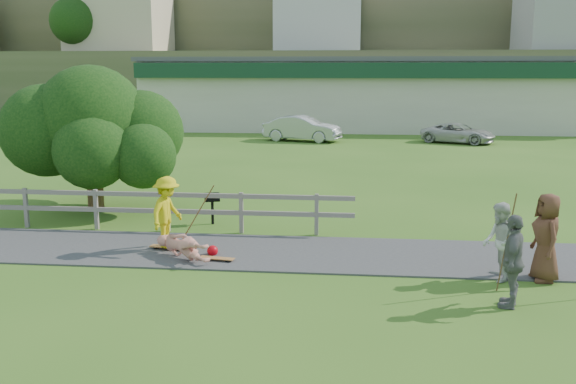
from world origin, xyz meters
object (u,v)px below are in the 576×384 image
spectator_c (546,237)px  skater_fallen (183,247)px  car_white (458,133)px  spectator_a (499,242)px  skater_rider (167,216)px  bbq (212,209)px  spectator_b (513,261)px  car_silver (302,129)px  tree (93,144)px

spectator_c → skater_fallen: bearing=-101.3°
skater_fallen → car_white: bearing=17.6°
spectator_a → car_white: 25.55m
skater_rider → bbq: bearing=5.9°
car_white → bbq: car_white is taller
bbq → spectator_a: bearing=-49.5°
bbq → spectator_b: bearing=-58.1°
car_silver → car_white: size_ratio=1.11×
car_silver → spectator_a: bearing=-150.7°
spectator_b → bbq: 8.92m
car_silver → spectator_c: bearing=-148.6°
spectator_a → bbq: bearing=-121.8°
spectator_a → bbq: (-6.94, 4.18, -0.38)m
spectator_a → bbq: spectator_a is taller
spectator_c → tree: 13.20m
car_silver → car_white: 9.21m
tree → spectator_c: bearing=-25.1°
skater_fallen → spectator_c: spectator_c is taller
car_silver → car_white: (9.21, -0.03, -0.18)m
tree → spectator_b: bearing=-33.4°
car_silver → skater_fallen: bearing=-165.9°
bbq → spectator_c: bearing=-45.9°
spectator_b → spectator_c: (1.03, 1.60, 0.05)m
car_silver → tree: bearing=-177.9°
car_white → car_silver: bearing=113.9°
spectator_c → car_silver: (-7.15, 25.32, -0.15)m
skater_rider → tree: 5.68m
tree → car_silver: bearing=76.4°
skater_fallen → spectator_a: (6.85, -0.73, 0.51)m
skater_rider → spectator_a: (7.40, -1.40, -0.04)m
car_silver → bbq: car_silver is taller
spectator_c → car_white: bearing=168.8°
car_white → tree: bearing=168.8°
car_silver → car_white: bearing=-74.6°
skater_rider → car_silver: size_ratio=0.37×
spectator_a → skater_rider: bearing=-101.4°
skater_rider → spectator_b: size_ratio=0.98×
skater_rider → car_silver: (1.20, 24.00, -0.09)m
spectator_b → spectator_c: size_ratio=0.95×
spectator_a → car_silver: 26.15m
skater_fallen → spectator_b: bearing=-68.9°
spectator_b → car_white: size_ratio=0.41×
spectator_a → car_silver: (-6.20, 25.40, -0.05)m
spectator_a → spectator_b: 1.51m
skater_rider → bbq: size_ratio=1.95×
skater_rider → tree: tree is taller
skater_fallen → bbq: size_ratio=1.93×
skater_rider → spectator_a: bearing=-85.4°
skater_fallen → car_silver: car_silver is taller
skater_rider → skater_fallen: (0.56, -0.67, -0.55)m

